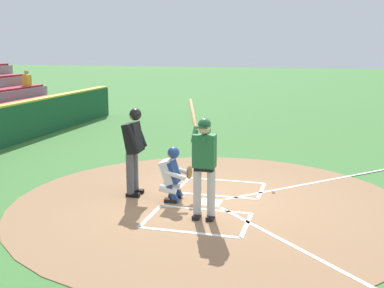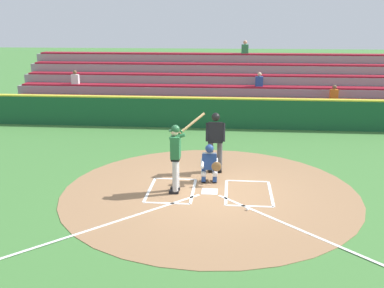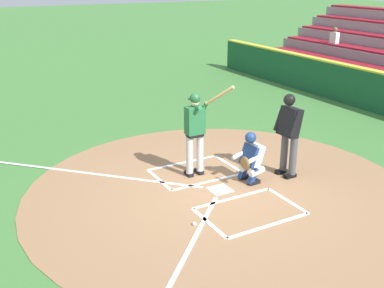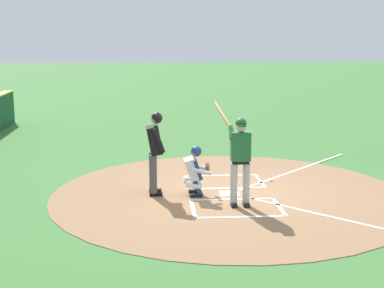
{
  "view_description": "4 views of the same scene",
  "coord_description": "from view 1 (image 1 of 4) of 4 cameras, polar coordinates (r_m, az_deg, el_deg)",
  "views": [
    {
      "loc": [
        9.03,
        2.06,
        3.13
      ],
      "look_at": [
        -0.53,
        -0.53,
        1.09
      ],
      "focal_mm": 44.86,
      "sensor_mm": 36.0,
      "label": 1
    },
    {
      "loc": [
        -0.53,
        11.4,
        4.56
      ],
      "look_at": [
        0.58,
        -1.1,
        1.03
      ],
      "focal_mm": 41.98,
      "sensor_mm": 36.0,
      "label": 2
    },
    {
      "loc": [
        -7.26,
        4.68,
        4.22
      ],
      "look_at": [
        0.49,
        0.4,
        0.93
      ],
      "focal_mm": 43.21,
      "sensor_mm": 36.0,
      "label": 3
    },
    {
      "loc": [
        12.06,
        -1.7,
        3.54
      ],
      "look_at": [
        -0.15,
        -0.83,
        1.13
      ],
      "focal_mm": 52.37,
      "sensor_mm": 36.0,
      "label": 4
    }
  ],
  "objects": [
    {
      "name": "batter",
      "position": [
        8.61,
        1.42,
        -1.98
      ],
      "size": [
        0.93,
        0.7,
        2.13
      ],
      "color": "#BCBCBC",
      "rests_on": "ground"
    },
    {
      "name": "catcher",
      "position": [
        9.76,
        -2.27,
        -3.43
      ],
      "size": [
        0.61,
        0.6,
        1.13
      ],
      "color": "black",
      "rests_on": "ground"
    },
    {
      "name": "dirt_circle",
      "position": [
        9.78,
        2.19,
        -6.99
      ],
      "size": [
        8.0,
        8.0,
        0.01
      ],
      "primitive_type": "cylinder",
      "color": "#99704C",
      "rests_on": "ground"
    },
    {
      "name": "home_plate_and_chalk",
      "position": [
        9.63,
        7.34,
        -7.32
      ],
      "size": [
        7.93,
        4.91,
        0.01
      ],
      "color": "white",
      "rests_on": "dirt_circle"
    },
    {
      "name": "plate_umpire",
      "position": [
        10.06,
        -6.96,
        -0.21
      ],
      "size": [
        0.59,
        0.43,
        1.86
      ],
      "color": "#4C4C51",
      "rests_on": "ground"
    },
    {
      "name": "ground_plane",
      "position": [
        9.78,
        2.19,
        -7.02
      ],
      "size": [
        120.0,
        120.0,
        0.0
      ],
      "primitive_type": "plane",
      "color": "#427A38"
    },
    {
      "name": "baseball",
      "position": [
        10.53,
        9.63,
        -5.6
      ],
      "size": [
        0.07,
        0.07,
        0.07
      ],
      "primitive_type": "sphere",
      "color": "white",
      "rests_on": "ground"
    }
  ]
}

